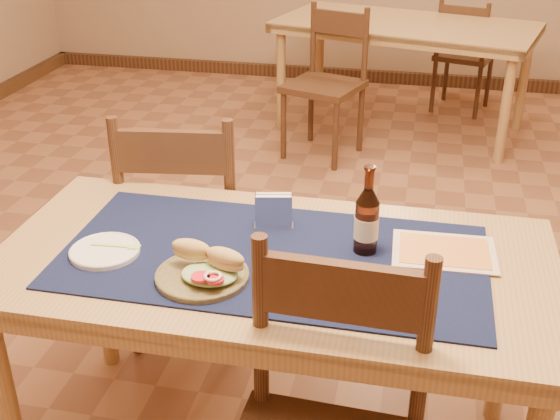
% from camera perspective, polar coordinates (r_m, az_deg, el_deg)
% --- Properties ---
extents(main_table, '(1.60, 0.80, 0.75)m').
position_cam_1_polar(main_table, '(2.04, -0.59, -5.81)').
color(main_table, '#A47E4D').
rests_on(main_table, ground).
extents(placemat, '(1.20, 0.60, 0.01)m').
position_cam_1_polar(placemat, '(2.00, -0.60, -3.75)').
color(placemat, '#10163C').
rests_on(placemat, main_table).
extents(baseboard, '(6.00, 7.00, 0.10)m').
position_cam_1_polar(baseboard, '(3.04, 2.76, -7.55)').
color(baseboard, '#462D19').
rests_on(baseboard, ground).
extents(back_table, '(1.86, 1.24, 0.75)m').
position_cam_1_polar(back_table, '(4.99, 10.15, 13.87)').
color(back_table, '#A47E4D').
rests_on(back_table, ground).
extents(chair_main_far, '(0.52, 0.52, 0.99)m').
position_cam_1_polar(chair_main_far, '(2.71, -7.59, -0.96)').
color(chair_main_far, '#462D19').
rests_on(chair_main_far, ground).
extents(chair_back_near, '(0.54, 0.54, 0.93)m').
position_cam_1_polar(chair_back_near, '(4.52, 3.83, 10.42)').
color(chair_back_near, '#462D19').
rests_on(chair_back_near, ground).
extents(chair_back_far, '(0.48, 0.48, 0.84)m').
position_cam_1_polar(chair_back_far, '(5.50, 14.69, 12.17)').
color(chair_back_far, '#462D19').
rests_on(chair_back_far, ground).
extents(sandwich_plate, '(0.25, 0.25, 0.10)m').
position_cam_1_polar(sandwich_plate, '(1.89, -6.10, -4.90)').
color(sandwich_plate, brown).
rests_on(sandwich_plate, placemat).
extents(side_plate, '(0.20, 0.20, 0.02)m').
position_cam_1_polar(side_plate, '(2.06, -14.05, -3.21)').
color(side_plate, white).
rests_on(side_plate, placemat).
extents(fork, '(0.15, 0.03, 0.00)m').
position_cam_1_polar(fork, '(2.06, -12.92, -2.87)').
color(fork, '#AAE77F').
rests_on(fork, side_plate).
extents(beer_bottle, '(0.07, 0.07, 0.26)m').
position_cam_1_polar(beer_bottle, '(1.99, 7.05, -0.87)').
color(beer_bottle, '#4C1F0D').
rests_on(beer_bottle, placemat).
extents(napkin_holder, '(0.13, 0.07, 0.11)m').
position_cam_1_polar(napkin_holder, '(2.13, -0.52, -0.13)').
color(napkin_holder, silver).
rests_on(napkin_holder, placemat).
extents(menu_card, '(0.30, 0.23, 0.01)m').
position_cam_1_polar(menu_card, '(2.07, 13.20, -3.28)').
color(menu_card, beige).
rests_on(menu_card, placemat).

